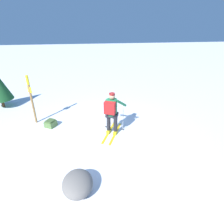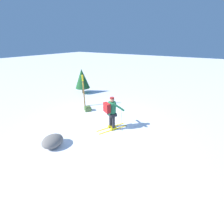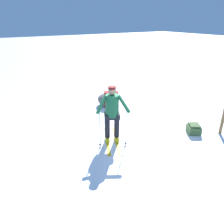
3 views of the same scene
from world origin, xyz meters
name	(u,v)px [view 1 (image 1 of 3)]	position (x,y,z in m)	size (l,w,h in m)	color
ground_plane	(96,135)	(0.00, 0.00, 0.00)	(80.00, 80.00, 0.00)	white
skier	(112,111)	(-0.03, -0.60, 0.97)	(1.58, 1.11, 1.65)	gold
dropped_backpack	(51,123)	(0.96, 1.80, 0.14)	(0.53, 0.53, 0.30)	#4C6B38
trail_marker	(31,96)	(1.43, 2.46, 1.22)	(0.19, 0.19, 2.07)	olive
rock_boulder	(78,184)	(-2.47, 0.70, 0.25)	(0.90, 0.76, 0.49)	slate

